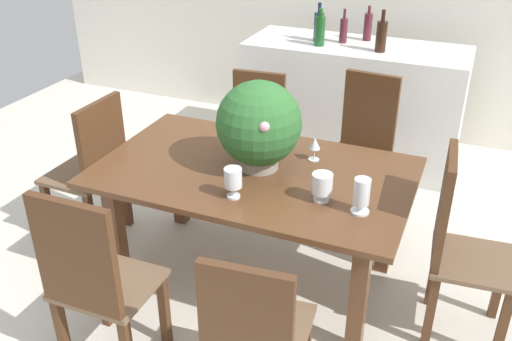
{
  "coord_description": "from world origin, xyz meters",
  "views": [
    {
      "loc": [
        1.08,
        -2.49,
        2.22
      ],
      "look_at": [
        -0.02,
        0.15,
        0.69
      ],
      "focal_mm": 39.69,
      "sensor_mm": 36.0,
      "label": 1
    }
  ],
  "objects_px": {
    "chair_head_end": "(94,164)",
    "chair_far_left": "(255,130)",
    "chair_near_left": "(94,279)",
    "wine_bottle_amber": "(320,30)",
    "wine_bottle_tall": "(368,26)",
    "flower_centerpiece": "(259,125)",
    "wine_bottle_green": "(319,26)",
    "crystal_vase_left": "(233,179)",
    "wine_glass": "(315,144)",
    "wine_bottle_clear": "(344,30)",
    "dining_table": "(254,186)",
    "crystal_vase_right": "(362,194)",
    "kitchen_counter": "(352,103)",
    "chair_far_right": "(363,143)",
    "chair_near_right": "(254,334)",
    "chair_foot_end": "(457,241)",
    "crystal_vase_center_near": "(322,185)",
    "wine_bottle_dark": "(381,36)"
  },
  "relations": [
    {
      "from": "flower_centerpiece",
      "to": "crystal_vase_right",
      "type": "distance_m",
      "value": 0.7
    },
    {
      "from": "chair_near_left",
      "to": "crystal_vase_right",
      "type": "xyz_separation_m",
      "value": [
        1.04,
        0.75,
        0.28
      ]
    },
    {
      "from": "chair_near_left",
      "to": "wine_bottle_clear",
      "type": "relative_size",
      "value": 3.85
    },
    {
      "from": "chair_near_right",
      "to": "chair_far_left",
      "type": "relative_size",
      "value": 1.01
    },
    {
      "from": "flower_centerpiece",
      "to": "wine_bottle_amber",
      "type": "relative_size",
      "value": 1.74
    },
    {
      "from": "chair_far_left",
      "to": "chair_head_end",
      "type": "distance_m",
      "value": 1.2
    },
    {
      "from": "wine_bottle_tall",
      "to": "wine_bottle_clear",
      "type": "xyz_separation_m",
      "value": [
        -0.16,
        -0.14,
        -0.01
      ]
    },
    {
      "from": "crystal_vase_right",
      "to": "wine_bottle_dark",
      "type": "distance_m",
      "value": 1.96
    },
    {
      "from": "chair_head_end",
      "to": "kitchen_counter",
      "type": "distance_m",
      "value": 2.2
    },
    {
      "from": "chair_foot_end",
      "to": "chair_head_end",
      "type": "relative_size",
      "value": 1.05
    },
    {
      "from": "wine_bottle_green",
      "to": "chair_head_end",
      "type": "bearing_deg",
      "value": -116.76
    },
    {
      "from": "dining_table",
      "to": "chair_near_right",
      "type": "height_order",
      "value": "chair_near_right"
    },
    {
      "from": "dining_table",
      "to": "crystal_vase_left",
      "type": "distance_m",
      "value": 0.38
    },
    {
      "from": "dining_table",
      "to": "wine_bottle_amber",
      "type": "xyz_separation_m",
      "value": [
        -0.16,
        1.69,
        0.47
      ]
    },
    {
      "from": "flower_centerpiece",
      "to": "kitchen_counter",
      "type": "distance_m",
      "value": 1.86
    },
    {
      "from": "chair_near_left",
      "to": "wine_bottle_tall",
      "type": "xyz_separation_m",
      "value": [
        0.55,
        2.95,
        0.53
      ]
    },
    {
      "from": "chair_far_right",
      "to": "crystal_vase_right",
      "type": "distance_m",
      "value": 1.24
    },
    {
      "from": "flower_centerpiece",
      "to": "crystal_vase_left",
      "type": "bearing_deg",
      "value": -89.03
    },
    {
      "from": "crystal_vase_left",
      "to": "wine_glass",
      "type": "height_order",
      "value": "crystal_vase_left"
    },
    {
      "from": "flower_centerpiece",
      "to": "crystal_vase_left",
      "type": "relative_size",
      "value": 3.06
    },
    {
      "from": "chair_far_right",
      "to": "wine_bottle_dark",
      "type": "relative_size",
      "value": 3.24
    },
    {
      "from": "chair_near_right",
      "to": "wine_glass",
      "type": "relative_size",
      "value": 6.73
    },
    {
      "from": "chair_foot_end",
      "to": "crystal_vase_left",
      "type": "relative_size",
      "value": 6.3
    },
    {
      "from": "chair_near_left",
      "to": "wine_bottle_green",
      "type": "bearing_deg",
      "value": -94.53
    },
    {
      "from": "chair_near_right",
      "to": "crystal_vase_left",
      "type": "xyz_separation_m",
      "value": [
        -0.38,
        0.64,
        0.32
      ]
    },
    {
      "from": "crystal_vase_right",
      "to": "wine_bottle_amber",
      "type": "distance_m",
      "value": 2.08
    },
    {
      "from": "kitchen_counter",
      "to": "wine_bottle_tall",
      "type": "distance_m",
      "value": 0.63
    },
    {
      "from": "chair_far_left",
      "to": "wine_bottle_tall",
      "type": "distance_m",
      "value": 1.31
    },
    {
      "from": "dining_table",
      "to": "crystal_vase_center_near",
      "type": "height_order",
      "value": "crystal_vase_center_near"
    },
    {
      "from": "wine_bottle_dark",
      "to": "chair_near_left",
      "type": "bearing_deg",
      "value": -104.92
    },
    {
      "from": "crystal_vase_left",
      "to": "chair_foot_end",
      "type": "bearing_deg",
      "value": 15.76
    },
    {
      "from": "chair_foot_end",
      "to": "wine_bottle_tall",
      "type": "relative_size",
      "value": 3.75
    },
    {
      "from": "chair_near_right",
      "to": "flower_centerpiece",
      "type": "xyz_separation_m",
      "value": [
        -0.39,
        0.99,
        0.48
      ]
    },
    {
      "from": "flower_centerpiece",
      "to": "kitchen_counter",
      "type": "height_order",
      "value": "flower_centerpiece"
    },
    {
      "from": "chair_near_left",
      "to": "wine_bottle_amber",
      "type": "height_order",
      "value": "wine_bottle_amber"
    },
    {
      "from": "chair_far_right",
      "to": "crystal_vase_left",
      "type": "height_order",
      "value": "chair_far_right"
    },
    {
      "from": "chair_far_left",
      "to": "wine_bottle_amber",
      "type": "relative_size",
      "value": 3.22
    },
    {
      "from": "wine_bottle_green",
      "to": "wine_bottle_dark",
      "type": "distance_m",
      "value": 0.53
    },
    {
      "from": "chair_far_left",
      "to": "wine_bottle_amber",
      "type": "xyz_separation_m",
      "value": [
        0.24,
        0.74,
        0.59
      ]
    },
    {
      "from": "chair_foot_end",
      "to": "chair_far_left",
      "type": "height_order",
      "value": "chair_foot_end"
    },
    {
      "from": "chair_head_end",
      "to": "chair_far_left",
      "type": "bearing_deg",
      "value": 144.58
    },
    {
      "from": "flower_centerpiece",
      "to": "wine_bottle_green",
      "type": "distance_m",
      "value": 1.79
    },
    {
      "from": "chair_head_end",
      "to": "wine_glass",
      "type": "height_order",
      "value": "chair_head_end"
    },
    {
      "from": "chair_near_right",
      "to": "crystal_vase_left",
      "type": "height_order",
      "value": "chair_near_right"
    },
    {
      "from": "chair_head_end",
      "to": "crystal_vase_right",
      "type": "height_order",
      "value": "chair_head_end"
    },
    {
      "from": "wine_bottle_dark",
      "to": "dining_table",
      "type": "bearing_deg",
      "value": -100.63
    },
    {
      "from": "chair_head_end",
      "to": "wine_bottle_green",
      "type": "bearing_deg",
      "value": 154.48
    },
    {
      "from": "chair_foot_end",
      "to": "wine_bottle_dark",
      "type": "xyz_separation_m",
      "value": [
        -0.79,
        1.72,
        0.55
      ]
    },
    {
      "from": "chair_far_right",
      "to": "wine_glass",
      "type": "bearing_deg",
      "value": -94.8
    },
    {
      "from": "flower_centerpiece",
      "to": "wine_glass",
      "type": "bearing_deg",
      "value": 38.9
    }
  ]
}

